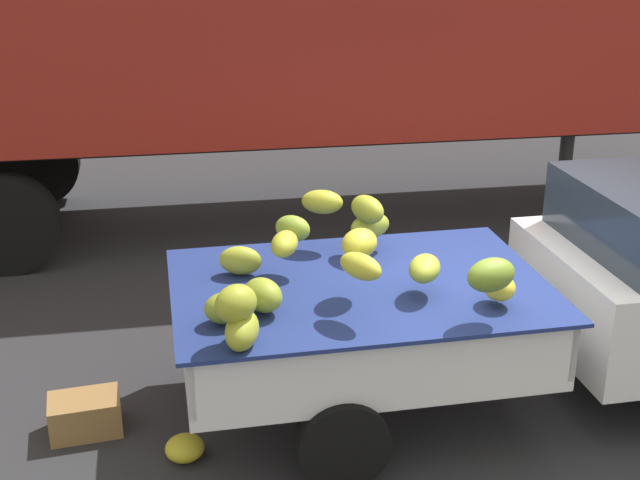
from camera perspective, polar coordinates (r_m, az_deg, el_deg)
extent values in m
plane|color=#28282B|center=(7.06, 11.56, -10.36)|extent=(220.00, 220.00, 0.00)
cube|color=gray|center=(15.40, 1.22, 7.81)|extent=(80.00, 0.80, 0.16)
cube|color=white|center=(6.48, 2.59, -7.01)|extent=(2.77, 1.98, 0.08)
cube|color=white|center=(7.13, 0.99, -1.96)|extent=(2.64, 0.26, 0.44)
cube|color=white|center=(5.63, 4.73, -8.73)|extent=(2.64, 0.26, 0.44)
cube|color=white|center=(6.77, 13.37, -3.88)|extent=(0.19, 1.77, 0.44)
cube|color=white|center=(6.21, -9.12, -5.92)|extent=(0.19, 1.77, 0.44)
cube|color=#B21914|center=(7.17, 0.94, -2.16)|extent=(2.53, 0.21, 0.07)
cube|color=navy|center=(6.27, 2.67, -3.06)|extent=(2.90, 2.11, 0.03)
ellipsoid|color=#AAAF2F|center=(6.38, -5.38, -1.38)|extent=(0.36, 0.27, 0.22)
ellipsoid|color=olive|center=(5.77, -3.86, -3.72)|extent=(0.36, 0.40, 0.23)
ellipsoid|color=gold|center=(6.05, -2.40, -0.26)|extent=(0.27, 0.37, 0.17)
ellipsoid|color=yellow|center=(6.00, 11.96, -3.10)|extent=(0.25, 0.29, 0.19)
ellipsoid|color=gold|center=(5.91, 2.67, -0.23)|extent=(0.37, 0.40, 0.20)
ellipsoid|color=#9FA52B|center=(5.30, -5.68, -4.27)|extent=(0.37, 0.38, 0.24)
ellipsoid|color=#A0A82D|center=(5.37, -5.27, -6.07)|extent=(0.28, 0.42, 0.23)
ellipsoid|color=gold|center=(5.59, 2.76, -1.78)|extent=(0.35, 0.39, 0.17)
ellipsoid|color=olive|center=(5.66, 11.45, -2.32)|extent=(0.43, 0.38, 0.22)
ellipsoid|color=#ACAB2A|center=(6.79, 0.15, 2.59)|extent=(0.39, 0.32, 0.19)
ellipsoid|color=olive|center=(5.65, -6.30, -4.56)|extent=(0.34, 0.29, 0.21)
ellipsoid|color=#A0A52A|center=(6.66, 3.21, 2.08)|extent=(0.33, 0.41, 0.21)
ellipsoid|color=#A5B032|center=(6.03, 7.05, -1.91)|extent=(0.34, 0.42, 0.18)
ellipsoid|color=olive|center=(6.33, -1.85, 0.78)|extent=(0.34, 0.33, 0.20)
ellipsoid|color=#9EAA2F|center=(6.77, 3.39, 0.94)|extent=(0.40, 0.33, 0.21)
cylinder|color=black|center=(8.23, 18.78, -3.83)|extent=(0.65, 0.25, 0.64)
cylinder|color=black|center=(7.29, -1.44, -5.93)|extent=(0.65, 0.25, 0.64)
cylinder|color=black|center=(5.84, 1.53, -13.45)|extent=(0.65, 0.25, 0.64)
cube|color=maroon|center=(10.32, 0.04, 15.40)|extent=(12.12, 3.19, 2.70)
cube|color=black|center=(10.58, 0.04, 7.29)|extent=(11.04, 1.03, 0.30)
cylinder|color=black|center=(11.87, -18.48, 4.94)|extent=(1.10, 0.36, 1.08)
cylinder|color=black|center=(9.61, -20.29, 0.99)|extent=(1.10, 0.36, 1.08)
cylinder|color=#38383A|center=(11.71, 16.22, 5.42)|extent=(0.18, 0.18, 1.25)
ellipsoid|color=gold|center=(6.27, -9.09, -13.66)|extent=(0.37, 0.37, 0.17)
cube|color=olive|center=(6.68, -15.53, -11.26)|extent=(0.57, 0.44, 0.28)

